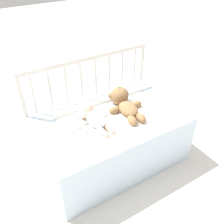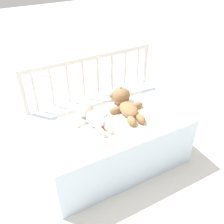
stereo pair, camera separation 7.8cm
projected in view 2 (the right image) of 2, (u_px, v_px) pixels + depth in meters
The scene contains 6 objects.
ground_plane at pixel (112, 158), 2.17m from camera, with size 12.00×12.00×0.00m, color silver.
crib_mattress at pixel (112, 139), 2.04m from camera, with size 1.14×0.69×0.44m.
crib_rail at pixel (91, 83), 2.10m from camera, with size 1.14×0.04×0.81m.
blanket at pixel (115, 118), 1.91m from camera, with size 0.77×0.53×0.01m.
teddy_bear at pixel (125, 103), 1.98m from camera, with size 0.29×0.42×0.15m.
baby at pixel (92, 116), 1.85m from camera, with size 0.29×0.37×0.13m.
Camera 2 is at (-0.73, -1.34, 1.59)m, focal length 40.00 mm.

